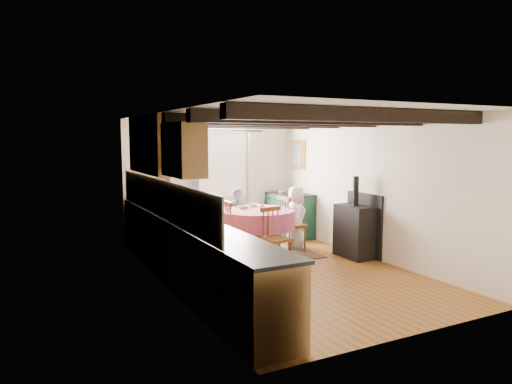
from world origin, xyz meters
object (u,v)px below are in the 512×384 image
child_far (237,218)px  dining_table (257,232)px  aga_range (290,215)px  child_right (296,217)px  chair_right (292,223)px  chair_near (277,237)px  cast_iron_stove (355,217)px  cup (262,208)px  chair_left (219,230)px

child_far → dining_table: bearing=116.8°
aga_range → child_right: size_ratio=0.86×
dining_table → chair_right: bearing=1.2°
chair_near → chair_right: chair_right is taller
dining_table → child_right: child_right is taller
chair_right → cast_iron_stove: cast_iron_stove is taller
cup → aga_range: bearing=42.8°
aga_range → child_far: 1.48m
chair_left → aga_range: (2.03, 1.01, -0.03)m
aga_range → child_right: 1.03m
chair_left → cast_iron_stove: size_ratio=0.70×
child_far → child_right: (0.98, -0.51, 0.02)m
aga_range → cast_iron_stove: (0.11, -1.97, 0.24)m
chair_left → cup: 0.84m
chair_left → chair_right: 1.46m
chair_right → child_right: (0.14, 0.10, 0.08)m
chair_right → dining_table: bearing=92.7°
dining_table → child_right: bearing=7.4°
chair_left → child_far: size_ratio=0.87×
aga_range → dining_table: bearing=-141.5°
chair_left → cup: (0.74, -0.19, 0.36)m
chair_right → aga_range: size_ratio=1.00×
dining_table → chair_near: bearing=-94.9°
chair_near → chair_left: 1.07m
cup → dining_table: bearing=96.6°
dining_table → cup: size_ratio=12.31×
dining_table → cast_iron_stove: (1.42, -0.92, 0.30)m
chair_left → child_right: (1.60, 0.08, 0.09)m
chair_right → cast_iron_stove: 1.18m
cup → cast_iron_stove: bearing=-28.6°
chair_left → child_right: 1.60m
chair_near → cup: chair_near is taller
dining_table → child_far: (-0.10, 0.63, 0.16)m
chair_right → cast_iron_stove: size_ratio=0.72×
chair_left → child_far: (0.62, 0.60, 0.07)m
chair_left → aga_range: 2.27m
chair_left → child_far: child_far is taller
cup → child_right: bearing=17.5°
child_right → chair_left: bearing=111.8°
dining_table → child_far: child_far is taller
dining_table → cast_iron_stove: bearing=-33.0°
aga_range → chair_right: bearing=-119.3°
chair_right → child_far: child_far is taller
chair_right → chair_near: bearing=137.4°
child_far → cup: child_far is taller
chair_right → child_right: 0.19m
chair_near → cast_iron_stove: bearing=-11.7°
chair_near → cast_iron_stove: cast_iron_stove is taller
cast_iron_stove → child_right: (-0.55, 1.04, -0.12)m
chair_left → cast_iron_stove: bearing=72.9°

